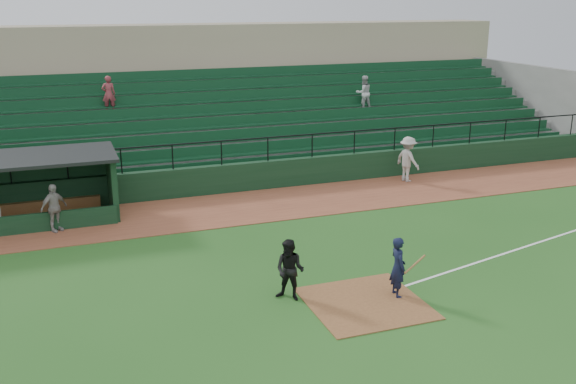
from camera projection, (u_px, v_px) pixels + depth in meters
name	position (u px, v px, depth m)	size (l,w,h in m)	color
ground	(349.00, 288.00, 18.04)	(90.00, 90.00, 0.00)	#21511A
warning_track	(262.00, 205.00, 25.24)	(40.00, 4.00, 0.03)	brown
home_plate_dirt	(365.00, 303.00, 17.14)	(3.00, 3.00, 0.03)	brown
foul_line	(550.00, 239.00, 21.75)	(18.00, 0.09, 0.01)	white
stadium_structure	(209.00, 113.00, 32.19)	(38.00, 13.08, 6.40)	black
batter_at_plate	(398.00, 267.00, 17.35)	(1.02, 0.69, 1.69)	black
umpire	(290.00, 270.00, 17.16)	(0.82, 0.64, 1.68)	black
runner	(408.00, 159.00, 28.25)	(1.28, 0.74, 1.98)	#AAA59F
dugout_player_a	(54.00, 208.00, 22.16)	(0.99, 0.41, 1.69)	gray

